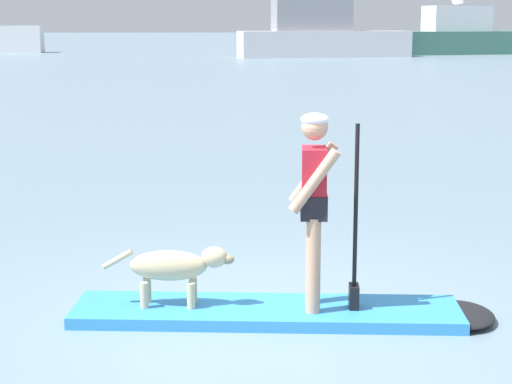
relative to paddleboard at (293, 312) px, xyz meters
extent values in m
plane|color=slate|center=(-0.23, 0.03, -0.05)|extent=(400.00, 400.00, 0.00)
cube|color=#338CD8|center=(-0.23, 0.03, 0.00)|extent=(3.36, 1.18, 0.10)
ellipsoid|color=black|center=(1.41, -0.18, 0.00)|extent=(0.65, 0.79, 0.10)
cylinder|color=tan|center=(0.18, 0.11, 0.45)|extent=(0.12, 0.12, 0.81)
cylinder|color=tan|center=(0.14, -0.15, 0.45)|extent=(0.12, 0.12, 0.81)
cube|color=black|center=(0.16, -0.02, 0.94)|extent=(0.26, 0.39, 0.20)
cube|color=#B21E2D|center=(0.16, -0.02, 1.14)|extent=(0.24, 0.36, 0.56)
sphere|color=tan|center=(0.16, -0.02, 1.59)|extent=(0.22, 0.22, 0.22)
ellipsoid|color=white|center=(0.16, -0.02, 1.65)|extent=(0.23, 0.23, 0.11)
cylinder|color=tan|center=(0.19, 0.17, 1.18)|extent=(0.43, 0.14, 0.54)
cylinder|color=tan|center=(0.14, -0.21, 1.18)|extent=(0.43, 0.14, 0.54)
cylinder|color=black|center=(0.51, -0.07, 0.84)|extent=(0.04, 0.04, 1.57)
cube|color=black|center=(0.51, -0.07, 0.15)|extent=(0.10, 0.19, 0.20)
ellipsoid|color=#CCB78C|center=(-1.06, 0.14, 0.40)|extent=(0.69, 0.30, 0.26)
ellipsoid|color=#CCB78C|center=(-0.67, 0.09, 0.48)|extent=(0.24, 0.19, 0.18)
ellipsoid|color=gray|center=(-0.56, 0.07, 0.46)|extent=(0.13, 0.09, 0.08)
cylinder|color=#CCB78C|center=(-1.48, 0.19, 0.45)|extent=(0.27, 0.08, 0.18)
cylinder|color=#CCB78C|center=(-0.85, 0.19, 0.16)|extent=(0.07, 0.07, 0.22)
cylinder|color=#CCB78C|center=(-0.87, 0.04, 0.16)|extent=(0.07, 0.07, 0.22)
cylinder|color=#CCB78C|center=(-1.24, 0.24, 0.16)|extent=(0.07, 0.07, 0.22)
cylinder|color=#CCB78C|center=(-1.26, 0.09, 0.16)|extent=(0.07, 0.07, 0.22)
cube|color=silver|center=(9.51, 54.92, 0.87)|extent=(12.44, 4.03, 1.84)
cube|color=gray|center=(8.60, 54.92, 3.07)|extent=(5.69, 2.60, 2.56)
cylinder|color=silver|center=(8.60, 54.92, 2.99)|extent=(4.26, 0.63, 0.14)
cube|color=#3F7266|center=(21.54, 59.93, 0.83)|extent=(11.29, 5.33, 1.75)
cube|color=silver|center=(20.73, 59.93, 2.67)|extent=(5.27, 3.38, 1.94)
ellipsoid|color=white|center=(20.73, 59.93, 3.99)|extent=(0.90, 0.90, 0.60)
camera|label=1|loc=(-0.95, -7.02, 2.44)|focal=61.03mm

